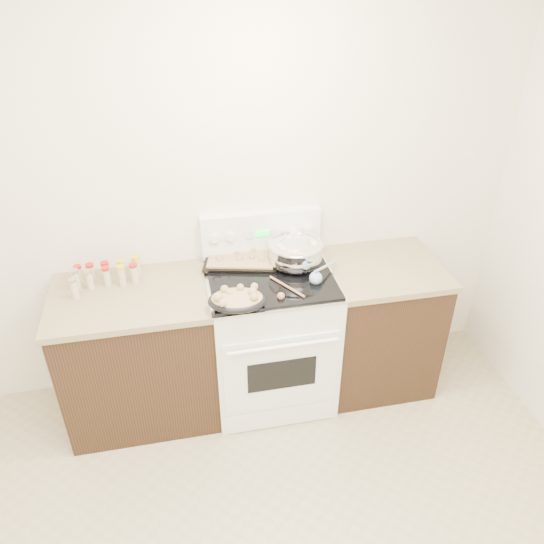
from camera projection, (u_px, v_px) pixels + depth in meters
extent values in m
cube|color=#EFE5CE|center=(202.00, 194.00, 3.20)|extent=(4.00, 0.05, 2.70)
cube|color=black|center=(141.00, 357.00, 3.32)|extent=(0.90, 0.64, 0.88)
cube|color=brown|center=(130.00, 297.00, 3.08)|extent=(0.93, 0.67, 0.04)
cube|color=black|center=(376.00, 326.00, 3.59)|extent=(0.70, 0.64, 0.88)
cube|color=brown|center=(383.00, 268.00, 3.34)|extent=(0.73, 0.67, 0.04)
cube|color=white|center=(270.00, 338.00, 3.44)|extent=(0.76, 0.66, 0.92)
cube|color=white|center=(282.00, 374.00, 3.17)|extent=(0.70, 0.01, 0.55)
cube|color=black|center=(282.00, 375.00, 3.16)|extent=(0.42, 0.01, 0.22)
cylinder|color=white|center=(284.00, 347.00, 3.01)|extent=(0.65, 0.02, 0.02)
cube|color=white|center=(281.00, 417.00, 3.37)|extent=(0.70, 0.01, 0.14)
cube|color=silver|center=(270.00, 278.00, 3.20)|extent=(0.78, 0.68, 0.01)
cube|color=black|center=(270.00, 276.00, 3.19)|extent=(0.74, 0.64, 0.01)
cube|color=white|center=(261.00, 232.00, 3.36)|extent=(0.76, 0.07, 0.28)
cylinder|color=white|center=(215.00, 239.00, 3.26)|extent=(0.06, 0.02, 0.06)
cylinder|color=white|center=(231.00, 237.00, 3.28)|extent=(0.06, 0.02, 0.06)
cylinder|color=white|center=(293.00, 231.00, 3.34)|extent=(0.06, 0.02, 0.06)
cylinder|color=white|center=(309.00, 229.00, 3.36)|extent=(0.06, 0.02, 0.06)
cube|color=#19E533|center=(262.00, 234.00, 3.31)|extent=(0.09, 0.00, 0.04)
cube|color=silver|center=(250.00, 235.00, 3.30)|extent=(0.05, 0.00, 0.05)
cube|color=silver|center=(275.00, 232.00, 3.33)|extent=(0.05, 0.00, 0.05)
ellipsoid|color=silver|center=(296.00, 256.00, 3.26)|extent=(0.34, 0.34, 0.20)
cylinder|color=silver|center=(295.00, 264.00, 3.29)|extent=(0.18, 0.18, 0.01)
torus|color=silver|center=(296.00, 244.00, 3.22)|extent=(0.34, 0.34, 0.02)
cylinder|color=silver|center=(296.00, 253.00, 3.25)|extent=(0.32, 0.32, 0.11)
cylinder|color=brown|center=(296.00, 246.00, 3.22)|extent=(0.30, 0.30, 0.00)
cube|color=beige|center=(285.00, 244.00, 3.23)|extent=(0.03, 0.03, 0.03)
cube|color=beige|center=(291.00, 240.00, 3.27)|extent=(0.03, 0.03, 0.02)
cube|color=beige|center=(301.00, 254.00, 3.12)|extent=(0.03, 0.03, 0.02)
cube|color=beige|center=(296.00, 243.00, 3.24)|extent=(0.03, 0.03, 0.02)
cube|color=beige|center=(284.00, 250.00, 3.17)|extent=(0.04, 0.04, 0.03)
cube|color=beige|center=(297.00, 239.00, 3.29)|extent=(0.04, 0.04, 0.02)
cube|color=beige|center=(296.00, 252.00, 3.15)|extent=(0.04, 0.04, 0.03)
cube|color=beige|center=(297.00, 252.00, 3.15)|extent=(0.03, 0.03, 0.02)
cube|color=beige|center=(279.00, 247.00, 3.20)|extent=(0.04, 0.04, 0.03)
cube|color=beige|center=(284.00, 248.00, 3.19)|extent=(0.03, 0.03, 0.02)
cube|color=beige|center=(300.00, 241.00, 3.26)|extent=(0.04, 0.04, 0.03)
cube|color=beige|center=(314.00, 245.00, 3.22)|extent=(0.03, 0.03, 0.02)
cube|color=beige|center=(285.00, 242.00, 3.25)|extent=(0.02, 0.02, 0.02)
cube|color=beige|center=(303.00, 243.00, 3.24)|extent=(0.03, 0.03, 0.02)
cube|color=beige|center=(289.00, 239.00, 3.28)|extent=(0.04, 0.04, 0.03)
cube|color=beige|center=(295.00, 254.00, 3.13)|extent=(0.04, 0.04, 0.03)
cube|color=beige|center=(313.00, 243.00, 3.24)|extent=(0.03, 0.03, 0.02)
cube|color=beige|center=(294.00, 252.00, 3.15)|extent=(0.04, 0.04, 0.03)
ellipsoid|color=black|center=(237.00, 300.00, 2.90)|extent=(0.35, 0.27, 0.08)
ellipsoid|color=tan|center=(237.00, 299.00, 2.89)|extent=(0.32, 0.24, 0.06)
sphere|color=tan|center=(222.00, 303.00, 2.80)|extent=(0.04, 0.04, 0.04)
sphere|color=tan|center=(229.00, 292.00, 2.89)|extent=(0.04, 0.04, 0.04)
sphere|color=tan|center=(240.00, 287.00, 2.92)|extent=(0.04, 0.04, 0.04)
sphere|color=tan|center=(224.00, 289.00, 2.91)|extent=(0.04, 0.04, 0.04)
sphere|color=tan|center=(218.00, 297.00, 2.84)|extent=(0.05, 0.05, 0.05)
sphere|color=tan|center=(254.00, 297.00, 2.84)|extent=(0.04, 0.04, 0.04)
sphere|color=tan|center=(253.00, 292.00, 2.89)|extent=(0.05, 0.05, 0.05)
sphere|color=tan|center=(254.00, 286.00, 2.93)|extent=(0.04, 0.04, 0.04)
cube|color=black|center=(241.00, 259.00, 3.33)|extent=(0.51, 0.41, 0.02)
cube|color=tan|center=(241.00, 257.00, 3.32)|extent=(0.46, 0.36, 0.02)
sphere|color=tan|center=(220.00, 259.00, 3.28)|extent=(0.03, 0.03, 0.03)
sphere|color=tan|center=(253.00, 251.00, 3.38)|extent=(0.05, 0.05, 0.05)
sphere|color=tan|center=(219.00, 258.00, 3.30)|extent=(0.04, 0.04, 0.04)
sphere|color=tan|center=(262.00, 259.00, 3.28)|extent=(0.04, 0.04, 0.04)
sphere|color=tan|center=(252.00, 257.00, 3.30)|extent=(0.04, 0.04, 0.04)
sphere|color=tan|center=(237.00, 253.00, 3.34)|extent=(0.03, 0.03, 0.03)
sphere|color=tan|center=(258.00, 248.00, 3.40)|extent=(0.04, 0.04, 0.04)
sphere|color=tan|center=(219.00, 257.00, 3.30)|extent=(0.03, 0.03, 0.03)
sphere|color=tan|center=(240.00, 259.00, 3.29)|extent=(0.04, 0.04, 0.04)
sphere|color=tan|center=(245.00, 249.00, 3.39)|extent=(0.04, 0.04, 0.04)
cylinder|color=#A26E4A|center=(287.00, 286.00, 3.07)|extent=(0.16, 0.25, 0.01)
sphere|color=#A26E4A|center=(281.00, 296.00, 2.98)|extent=(0.04, 0.04, 0.04)
sphere|color=#7FABBE|center=(316.00, 278.00, 3.11)|extent=(0.08, 0.08, 0.08)
cylinder|color=#7FABBE|center=(325.00, 266.00, 3.17)|extent=(0.19, 0.19, 0.07)
cylinder|color=#BFB28C|center=(79.00, 274.00, 3.16)|extent=(0.04, 0.04, 0.09)
cylinder|color=#B21414|center=(77.00, 267.00, 3.13)|extent=(0.04, 0.04, 0.02)
cylinder|color=#BFB28C|center=(91.00, 273.00, 3.17)|extent=(0.04, 0.04, 0.09)
cylinder|color=#B21414|center=(89.00, 265.00, 3.14)|extent=(0.05, 0.05, 0.02)
cylinder|color=#BFB28C|center=(106.00, 271.00, 3.19)|extent=(0.05, 0.05, 0.09)
cylinder|color=#B21414|center=(104.00, 263.00, 3.16)|extent=(0.05, 0.05, 0.02)
cylinder|color=#BFB28C|center=(122.00, 270.00, 3.20)|extent=(0.04, 0.04, 0.10)
cylinder|color=gold|center=(120.00, 262.00, 3.17)|extent=(0.04, 0.04, 0.02)
cylinder|color=#BFB28C|center=(137.00, 267.00, 3.21)|extent=(0.05, 0.05, 0.11)
cylinder|color=gold|center=(135.00, 257.00, 3.18)|extent=(0.05, 0.05, 0.02)
cylinder|color=#BFB28C|center=(76.00, 281.00, 3.07)|extent=(0.05, 0.05, 0.11)
cylinder|color=#B2B2B7|center=(74.00, 271.00, 3.04)|extent=(0.05, 0.05, 0.02)
cylinder|color=#BFB28C|center=(90.00, 281.00, 3.08)|extent=(0.04, 0.04, 0.11)
cylinder|color=#B2B2B7|center=(88.00, 272.00, 3.05)|extent=(0.04, 0.04, 0.02)
cylinder|color=#BFB28C|center=(107.00, 278.00, 3.11)|extent=(0.04, 0.04, 0.11)
cylinder|color=#B21414|center=(105.00, 269.00, 3.08)|extent=(0.04, 0.04, 0.02)
cylinder|color=#BFB28C|center=(122.00, 277.00, 3.12)|extent=(0.04, 0.04, 0.11)
cylinder|color=gold|center=(120.00, 267.00, 3.08)|extent=(0.05, 0.05, 0.02)
cylinder|color=#BFB28C|center=(134.00, 274.00, 3.14)|extent=(0.05, 0.05, 0.11)
cylinder|color=#B21414|center=(133.00, 265.00, 3.11)|extent=(0.05, 0.05, 0.02)
cylinder|color=#BFB28C|center=(74.00, 290.00, 3.00)|extent=(0.04, 0.04, 0.11)
cylinder|color=#B2B2B7|center=(72.00, 280.00, 2.96)|extent=(0.04, 0.04, 0.02)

